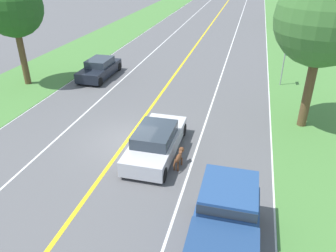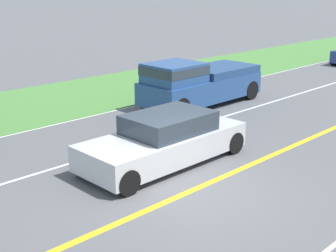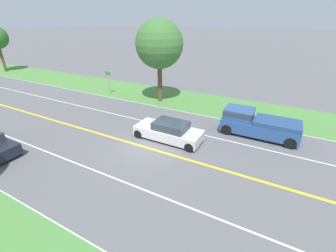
% 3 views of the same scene
% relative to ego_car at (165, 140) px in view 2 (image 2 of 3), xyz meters
% --- Properties ---
extents(ground_plane, '(400.00, 400.00, 0.00)m').
position_rel_ego_car_xyz_m(ground_plane, '(-1.74, 0.84, -0.64)').
color(ground_plane, '#5B5B5E').
extents(centre_divider_line, '(0.18, 160.00, 0.01)m').
position_rel_ego_car_xyz_m(centre_divider_line, '(-1.74, 0.84, -0.64)').
color(centre_divider_line, yellow).
rests_on(centre_divider_line, ground).
extents(lane_edge_line_right, '(0.14, 160.00, 0.01)m').
position_rel_ego_car_xyz_m(lane_edge_line_right, '(5.26, 0.84, -0.64)').
color(lane_edge_line_right, white).
rests_on(lane_edge_line_right, ground).
extents(lane_dash_same_dir, '(0.10, 160.00, 0.01)m').
position_rel_ego_car_xyz_m(lane_dash_same_dir, '(1.76, 0.84, -0.64)').
color(lane_dash_same_dir, white).
rests_on(lane_dash_same_dir, ground).
extents(lane_dash_oncoming, '(0.10, 160.00, 0.01)m').
position_rel_ego_car_xyz_m(lane_dash_oncoming, '(-5.24, 0.84, -0.64)').
color(lane_dash_oncoming, white).
rests_on(lane_dash_oncoming, ground).
extents(ego_car, '(1.92, 4.78, 1.37)m').
position_rel_ego_car_xyz_m(ego_car, '(0.00, 0.00, 0.00)').
color(ego_car, silver).
rests_on(ego_car, ground).
extents(dog, '(0.34, 1.22, 0.81)m').
position_rel_ego_car_xyz_m(dog, '(1.25, -0.74, -0.14)').
color(dog, brown).
rests_on(dog, ground).
extents(pickup_truck, '(2.04, 5.31, 1.85)m').
position_rel_ego_car_xyz_m(pickup_truck, '(3.58, -5.26, 0.29)').
color(pickup_truck, '#284C84').
rests_on(pickup_truck, ground).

